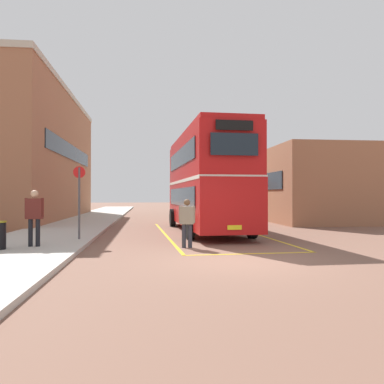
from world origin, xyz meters
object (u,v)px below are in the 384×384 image
bus_stop_sign (79,195)px  pedestrian_waiting_near (34,213)px  double_decker_bus (206,180)px  pedestrian_boarding (187,220)px  single_deck_bus (204,196)px

bus_stop_sign → pedestrian_waiting_near: bearing=-118.8°
double_decker_bus → pedestrian_boarding: size_ratio=6.44×
double_decker_bus → single_deck_bus: size_ratio=1.08×
single_deck_bus → pedestrian_boarding: single_deck_bus is taller
single_deck_bus → pedestrian_waiting_near: 26.44m
single_deck_bus → bus_stop_sign: (-7.99, -22.89, 0.13)m
single_deck_bus → bus_stop_sign: 24.25m
pedestrian_boarding → pedestrian_waiting_near: 4.95m
single_deck_bus → pedestrian_waiting_near: (-9.06, -24.84, -0.44)m
double_decker_bus → pedestrian_waiting_near: 8.80m
bus_stop_sign → single_deck_bus: bearing=70.8°
double_decker_bus → single_deck_bus: double_decker_bus is taller
pedestrian_boarding → bus_stop_sign: bus_stop_sign is taller
double_decker_bus → single_deck_bus: (2.61, 18.99, -0.87)m
double_decker_bus → pedestrian_boarding: double_decker_bus is taller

